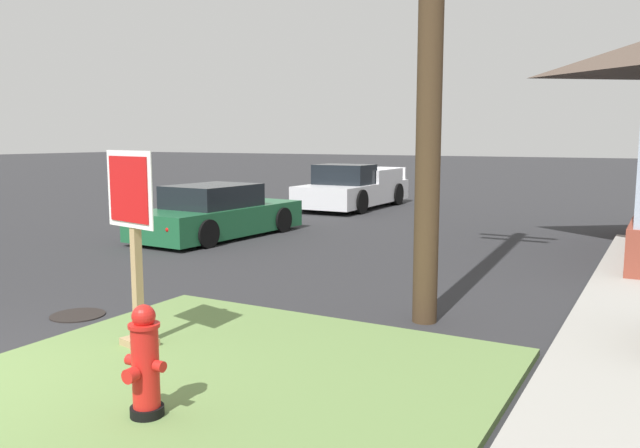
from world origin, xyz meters
TOP-DOWN VIEW (x-y plane):
  - grass_corner_patch at (2.32, 1.67)m, footprint 4.94×4.45m
  - fire_hydrant at (2.29, 0.63)m, footprint 0.38×0.34m
  - stop_sign at (0.94, 1.90)m, footprint 0.80×0.35m
  - manhole_cover at (-0.84, 2.59)m, footprint 0.70×0.70m
  - parked_sedan_green at (-3.44, 8.92)m, footprint 2.08×4.52m
  - pickup_truck_white at (-3.42, 16.16)m, footprint 2.17×5.12m

SIDE VIEW (x-z plane):
  - manhole_cover at x=-0.84m, z-range 0.00..0.02m
  - grass_corner_patch at x=2.32m, z-range 0.00..0.08m
  - fire_hydrant at x=2.29m, z-range 0.06..0.98m
  - parked_sedan_green at x=-3.44m, z-range -0.08..1.17m
  - pickup_truck_white at x=-3.42m, z-range -0.12..1.36m
  - stop_sign at x=0.94m, z-range 0.08..2.20m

